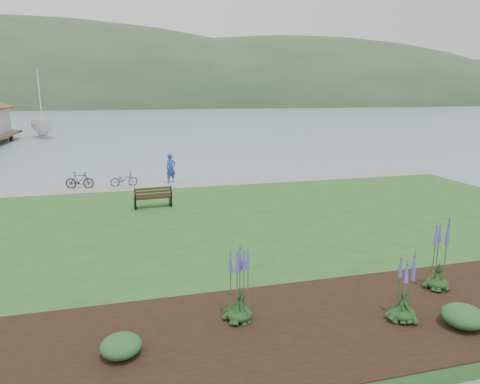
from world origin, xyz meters
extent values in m
plane|color=gray|center=(0.00, 0.00, 0.00)|extent=(600.00, 600.00, 0.00)
cube|color=#24571E|center=(0.00, -2.00, 0.20)|extent=(34.00, 20.00, 0.40)
cube|color=gray|center=(0.00, 6.90, 0.42)|extent=(34.00, 2.20, 0.03)
cube|color=black|center=(3.00, -9.80, 0.42)|extent=(24.00, 4.40, 0.04)
cube|color=black|center=(-1.61, 2.01, 0.88)|extent=(1.76, 0.73, 0.05)
cube|color=black|center=(-1.59, 1.69, 1.21)|extent=(1.73, 0.29, 0.54)
cube|color=black|center=(-2.45, 1.95, 0.64)|extent=(0.11, 0.59, 0.47)
cube|color=black|center=(-0.78, 2.07, 0.64)|extent=(0.11, 0.59, 0.47)
imported|color=#204294|center=(-0.19, 7.39, 1.44)|extent=(0.91, 0.79, 2.08)
imported|color=black|center=(-2.96, 7.20, 0.80)|extent=(0.66, 1.58, 0.81)
imported|color=black|center=(-5.40, 7.20, 0.88)|extent=(0.74, 1.64, 0.95)
imported|color=silver|center=(-13.31, 43.14, 0.00)|extent=(13.88, 13.99, 27.91)
ellipsoid|color=#133413|center=(3.51, -10.18, 0.59)|extent=(0.62, 0.62, 0.31)
cone|color=#464197|center=(3.51, -10.18, 1.47)|extent=(0.32, 0.32, 1.45)
ellipsoid|color=#133413|center=(5.47, -8.95, 0.59)|extent=(0.62, 0.62, 0.31)
cone|color=#464197|center=(5.47, -8.95, 1.76)|extent=(0.36, 0.36, 2.02)
ellipsoid|color=#133413|center=(-0.27, -9.22, 0.59)|extent=(0.62, 0.62, 0.31)
cone|color=#464197|center=(-0.27, -9.22, 1.72)|extent=(0.40, 0.40, 1.94)
ellipsoid|color=#1E4C21|center=(-2.98, -9.96, 0.65)|extent=(0.85, 0.85, 0.43)
ellipsoid|color=#1E4C21|center=(4.70, -10.79, 0.69)|extent=(0.98, 0.98, 0.49)
camera|label=1|loc=(-2.60, -18.17, 5.73)|focal=32.00mm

